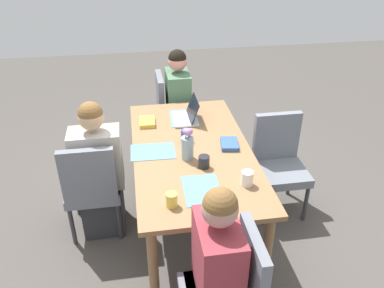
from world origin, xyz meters
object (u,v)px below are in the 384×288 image
chair_near_left_near (92,185)px  person_near_left_near (99,176)px  person_head_left_left_far (178,109)px  book_red_cover (147,122)px  coffee_mug_near_left (204,162)px  dining_table (192,157)px  laptop_head_left_left_far (187,116)px  chair_far_right_near (279,159)px  chair_head_left_left_far (171,109)px  flower_vase (188,145)px  coffee_mug_centre_right (172,200)px  book_blue_cover (229,144)px  coffee_mug_near_right (186,135)px  person_head_right_left_mid (217,280)px  coffee_mug_centre_left (247,178)px

chair_near_left_near → person_near_left_near: 0.10m
person_head_left_left_far → book_red_cover: 0.82m
chair_near_left_near → coffee_mug_near_left: bearing=75.7°
person_head_left_left_far → dining_table: bearing=-1.9°
person_head_left_left_far → chair_near_left_near: bearing=-34.8°
person_near_left_near → laptop_head_left_left_far: size_ratio=3.73×
chair_far_right_near → dining_table: bearing=-84.5°
chair_head_left_left_far → flower_vase: flower_vase is taller
coffee_mug_near_left → coffee_mug_centre_right: bearing=-35.3°
dining_table → book_blue_cover: book_blue_cover is taller
chair_far_right_near → coffee_mug_near_right: (-0.07, -0.83, 0.28)m
dining_table → coffee_mug_centre_right: coffee_mug_centre_right is taller
coffee_mug_near_right → person_head_right_left_mid: bearing=-0.3°
person_head_left_left_far → coffee_mug_centre_left: 1.78m
coffee_mug_centre_left → laptop_head_left_left_far: bearing=-165.8°
dining_table → person_near_left_near: (-0.03, -0.77, -0.12)m
laptop_head_left_left_far → coffee_mug_centre_left: laptop_head_left_left_far is taller
person_near_left_near → chair_head_left_left_far: (-1.24, 0.74, -0.03)m
chair_head_left_left_far → coffee_mug_centre_left: 1.86m
chair_far_right_near → coffee_mug_centre_left: size_ratio=8.23×
chair_far_right_near → coffee_mug_near_left: bearing=-65.1°
person_near_left_near → laptop_head_left_left_far: (-0.50, 0.81, 0.25)m
coffee_mug_near_left → book_blue_cover: 0.39m
laptop_head_left_left_far → person_head_right_left_mid: bearing=-2.6°
coffee_mug_near_left → dining_table: bearing=-169.9°
coffee_mug_near_right → chair_near_left_near: bearing=-76.5°
person_head_left_left_far → book_red_cover: size_ratio=5.97×
flower_vase → coffee_mug_centre_right: bearing=-18.9°
person_near_left_near → person_head_right_left_mid: bearing=31.5°
chair_head_left_left_far → book_red_cover: 0.85m
book_red_cover → coffee_mug_centre_right: bearing=5.8°
chair_head_left_left_far → coffee_mug_centre_left: size_ratio=8.23×
person_head_right_left_mid → chair_head_left_left_far: (-2.43, 0.00, -0.03)m
dining_table → coffee_mug_near_left: coffee_mug_near_left is taller
chair_near_left_near → person_near_left_near: person_near_left_near is taller
person_near_left_near → coffee_mug_centre_right: person_near_left_near is taller
coffee_mug_near_left → coffee_mug_centre_right: size_ratio=0.96×
coffee_mug_centre_right → coffee_mug_near_left: bearing=144.7°
chair_near_left_near → person_head_left_left_far: person_head_left_left_far is taller
flower_vase → book_red_cover: 0.71m
person_near_left_near → coffee_mug_near_right: person_near_left_near is taller
book_red_cover → coffee_mug_centre_left: bearing=33.2°
person_head_right_left_mid → chair_far_right_near: (-1.25, 0.84, -0.03)m
laptop_head_left_left_far → coffee_mug_near_left: (0.80, 0.01, 0.00)m
flower_vase → coffee_mug_near_left: flower_vase is taller
coffee_mug_near_right → book_red_cover: size_ratio=0.53×
chair_far_right_near → coffee_mug_near_left: 0.87m
person_head_left_left_far → chair_far_right_near: person_head_left_left_far is taller
chair_head_left_left_far → coffee_mug_near_right: size_ratio=8.48×
book_red_cover → chair_near_left_near: bearing=-40.0°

